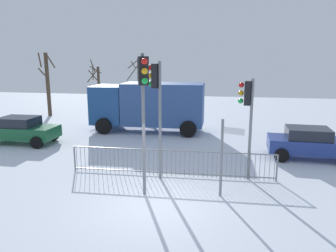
# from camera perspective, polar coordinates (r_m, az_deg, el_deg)

# --- Properties ---
(ground_plane) EXTENTS (60.00, 60.00, 0.00)m
(ground_plane) POSITION_cam_1_polar(r_m,az_deg,el_deg) (10.71, -1.72, -13.71)
(ground_plane) COLOR silver
(traffic_light_foreground_right) EXTENTS (0.39, 0.54, 4.79)m
(traffic_light_foreground_right) POSITION_cam_1_polar(r_m,az_deg,el_deg) (10.40, -4.35, 5.69)
(traffic_light_foreground_right) COLOR slate
(traffic_light_foreground_right) RESTS_ON ground
(traffic_light_rear_left) EXTENTS (0.56, 0.36, 3.90)m
(traffic_light_rear_left) POSITION_cam_1_polar(r_m,az_deg,el_deg) (12.43, 13.95, 3.42)
(traffic_light_rear_left) COLOR slate
(traffic_light_rear_left) RESTS_ON ground
(traffic_light_mid_right) EXTENTS (0.55, 0.37, 4.54)m
(traffic_light_mid_right) POSITION_cam_1_polar(r_m,az_deg,el_deg) (12.06, -2.06, 5.74)
(traffic_light_mid_right) COLOR slate
(traffic_light_mid_right) RESTS_ON ground
(direction_sign_post) EXTENTS (0.74, 0.35, 2.68)m
(direction_sign_post) POSITION_cam_1_polar(r_m,az_deg,el_deg) (10.89, 9.84, -4.88)
(direction_sign_post) COLOR slate
(direction_sign_post) RESTS_ON ground
(pedestrian_guard_railing) EXTENTS (8.21, 0.27, 1.07)m
(pedestrian_guard_railing) POSITION_cam_1_polar(r_m,az_deg,el_deg) (12.88, 0.58, -6.50)
(pedestrian_guard_railing) COLOR slate
(pedestrian_guard_railing) RESTS_ON ground
(car_green_mid) EXTENTS (3.80, 1.92, 1.47)m
(car_green_mid) POSITION_cam_1_polar(r_m,az_deg,el_deg) (19.43, -24.58, -0.58)
(car_green_mid) COLOR #195933
(car_green_mid) RESTS_ON ground
(car_blue_far) EXTENTS (3.88, 2.08, 1.47)m
(car_blue_far) POSITION_cam_1_polar(r_m,az_deg,el_deg) (16.37, 23.87, -2.72)
(car_blue_far) COLOR navy
(car_blue_far) RESTS_ON ground
(delivery_truck) EXTENTS (7.07, 2.76, 3.10)m
(delivery_truck) POSITION_cam_1_polar(r_m,az_deg,el_deg) (20.41, -3.39, 3.83)
(delivery_truck) COLOR #33518C
(delivery_truck) RESTS_ON ground
(bare_tree_left) EXTENTS (1.48, 1.67, 4.50)m
(bare_tree_left) POSITION_cam_1_polar(r_m,az_deg,el_deg) (28.76, -12.34, 6.95)
(bare_tree_left) COLOR #473828
(bare_tree_left) RESTS_ON ground
(bare_tree_centre) EXTENTS (1.24, 1.16, 5.04)m
(bare_tree_centre) POSITION_cam_1_polar(r_m,az_deg,el_deg) (27.54, -20.61, 7.14)
(bare_tree_centre) COLOR #473828
(bare_tree_centre) RESTS_ON ground
(bare_tree_right) EXTENTS (1.11, 1.72, 4.66)m
(bare_tree_right) POSITION_cam_1_polar(r_m,az_deg,el_deg) (28.27, -5.31, 7.58)
(bare_tree_right) COLOR #473828
(bare_tree_right) RESTS_ON ground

